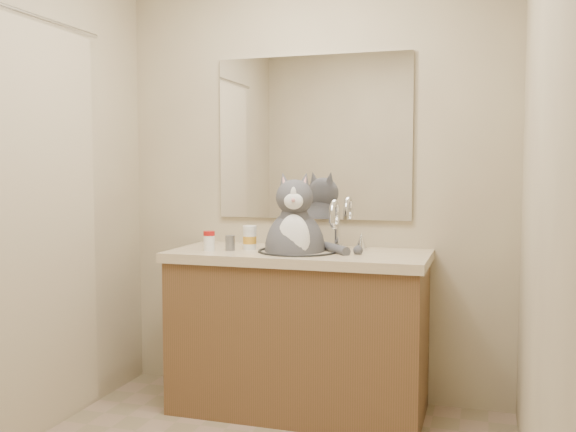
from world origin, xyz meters
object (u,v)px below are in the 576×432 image
(pill_bottle_redcap, at_px, (209,241))
(pill_bottle_orange, at_px, (250,238))
(cat, at_px, (295,243))
(grey_canister, at_px, (230,243))

(pill_bottle_redcap, bearing_deg, pill_bottle_orange, 32.32)
(cat, xyz_separation_m, pill_bottle_orange, (-0.25, 0.00, 0.02))
(cat, bearing_deg, grey_canister, 179.92)
(pill_bottle_orange, distance_m, grey_canister, 0.11)
(pill_bottle_orange, xyz_separation_m, grey_canister, (-0.08, -0.08, -0.02))
(grey_canister, bearing_deg, pill_bottle_orange, 45.40)
(cat, relative_size, pill_bottle_redcap, 6.08)
(pill_bottle_orange, bearing_deg, cat, -0.54)
(cat, bearing_deg, pill_bottle_orange, 166.19)
(pill_bottle_orange, bearing_deg, pill_bottle_redcap, -147.68)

